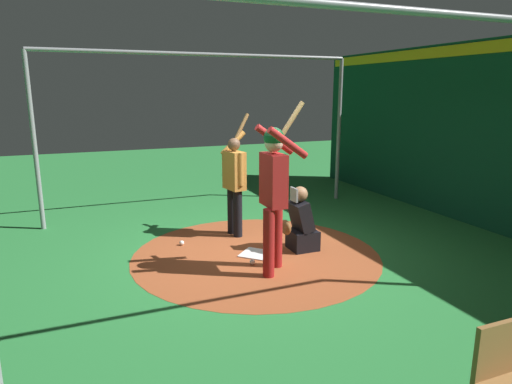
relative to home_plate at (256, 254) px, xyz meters
The scene contains 10 objects.
ground_plane 0.01m from the home_plate, ahead, with size 25.50×25.50×0.00m, color #287A38.
dirt_circle 0.01m from the home_plate, ahead, with size 3.63×3.63×0.01m, color #9E4C28.
home_plate is the anchor object (origin of this frame).
batter 1.35m from the home_plate, 88.73° to the left, with size 0.68×0.49×2.24m.
catcher 0.80m from the home_plate, behind, with size 0.58×0.40×0.98m.
visitor 1.36m from the home_plate, 91.31° to the right, with size 0.55×0.55×2.00m.
back_wall 4.55m from the home_plate, behind, with size 0.22×9.50×3.22m.
cage_frame 2.15m from the home_plate, ahead, with size 6.05×5.21×3.06m.
baseball_0 0.40m from the home_plate, 60.53° to the left, with size 0.07×0.07×0.07m, color white.
baseball_1 1.23m from the home_plate, 40.69° to the right, with size 0.07×0.07×0.07m, color white.
Camera 1 is at (2.33, 5.75, 2.38)m, focal length 31.19 mm.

